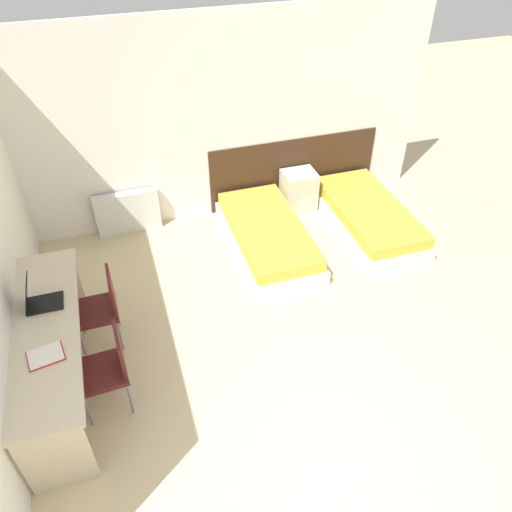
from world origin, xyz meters
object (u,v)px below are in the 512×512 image
(bed_near_window, at_px, (268,236))
(chair_near_notebook, at_px, (107,366))
(chair_near_laptop, at_px, (101,306))
(laptop, at_px, (39,300))
(bed_near_door, at_px, (368,216))
(nightstand, at_px, (299,190))

(bed_near_window, bearing_deg, chair_near_notebook, -139.48)
(chair_near_notebook, bearing_deg, chair_near_laptop, 87.15)
(chair_near_notebook, relative_size, laptop, 2.61)
(bed_near_door, bearing_deg, chair_near_laptop, -164.04)
(chair_near_laptop, bearing_deg, chair_near_notebook, -90.55)
(bed_near_window, distance_m, nightstand, 1.06)
(bed_near_window, xyz_separation_m, chair_near_notebook, (-2.12, -1.82, 0.34))
(bed_near_door, xyz_separation_m, laptop, (-4.08, -1.11, 0.65))
(nightstand, bearing_deg, chair_near_laptop, -147.99)
(bed_near_window, xyz_separation_m, laptop, (-2.63, -1.11, 0.65))
(bed_near_door, distance_m, laptop, 4.28)
(bed_near_door, relative_size, chair_near_notebook, 2.17)
(laptop, bearing_deg, chair_near_notebook, -54.19)
(chair_near_laptop, bearing_deg, bed_near_window, 25.15)
(bed_near_door, height_order, laptop, laptop)
(bed_near_window, relative_size, nightstand, 3.40)
(chair_near_notebook, bearing_deg, nightstand, 39.25)
(bed_near_window, distance_m, laptop, 2.93)
(chair_near_laptop, distance_m, chair_near_notebook, 0.79)
(bed_near_door, xyz_separation_m, chair_near_notebook, (-3.57, -1.82, 0.34))
(chair_near_notebook, distance_m, laptop, 0.93)
(chair_near_notebook, xyz_separation_m, laptop, (-0.51, 0.71, 0.32))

